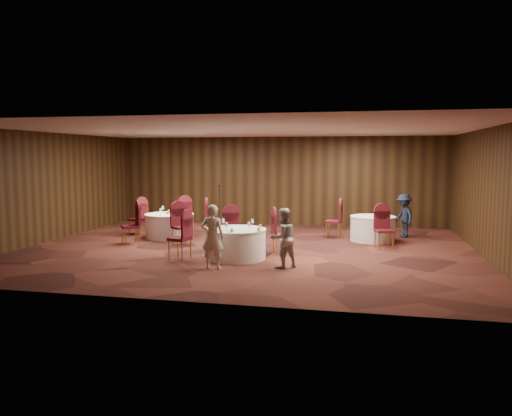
% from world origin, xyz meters
% --- Properties ---
extents(ground, '(12.00, 12.00, 0.00)m').
position_xyz_m(ground, '(0.00, 0.00, 0.00)').
color(ground, black).
rests_on(ground, ground).
extents(room_shell, '(12.00, 12.00, 12.00)m').
position_xyz_m(room_shell, '(0.00, 0.00, 1.96)').
color(room_shell, silver).
rests_on(room_shell, ground).
extents(table_main, '(1.49, 1.49, 0.74)m').
position_xyz_m(table_main, '(0.02, -1.30, 0.38)').
color(table_main, white).
rests_on(table_main, ground).
extents(table_left, '(1.50, 1.50, 0.74)m').
position_xyz_m(table_left, '(-2.77, 1.30, 0.38)').
color(table_left, white).
rests_on(table_left, ground).
extents(table_right, '(1.32, 1.32, 0.74)m').
position_xyz_m(table_right, '(3.34, 2.04, 0.38)').
color(table_right, white).
rests_on(table_right, ground).
extents(chairs_main, '(3.03, 2.16, 1.00)m').
position_xyz_m(chairs_main, '(-0.25, -0.70, 0.50)').
color(chairs_main, '#450D0D').
rests_on(chairs_main, ground).
extents(chairs_left, '(3.16, 3.27, 1.00)m').
position_xyz_m(chairs_left, '(-2.75, 1.33, 0.50)').
color(chairs_left, '#450D0D').
rests_on(chairs_left, ground).
extents(chairs_right, '(2.07, 2.23, 1.00)m').
position_xyz_m(chairs_right, '(2.89, 1.66, 0.50)').
color(chairs_right, '#450D0D').
rests_on(chairs_right, ground).
extents(tabletop_main, '(1.17, 1.02, 0.22)m').
position_xyz_m(tabletop_main, '(0.18, -1.41, 0.84)').
color(tabletop_main, silver).
rests_on(tabletop_main, table_main).
extents(tabletop_left, '(0.79, 0.72, 0.22)m').
position_xyz_m(tabletop_left, '(-2.77, 1.30, 0.82)').
color(tabletop_left, silver).
rests_on(tabletop_left, table_left).
extents(tabletop_right, '(0.08, 0.08, 0.22)m').
position_xyz_m(tabletop_right, '(3.52, 1.82, 0.90)').
color(tabletop_right, silver).
rests_on(tabletop_right, table_right).
extents(mic_stand, '(0.24, 0.24, 1.49)m').
position_xyz_m(mic_stand, '(-1.88, 3.68, 0.43)').
color(mic_stand, black).
rests_on(mic_stand, ground).
extents(woman_a, '(0.54, 0.37, 1.45)m').
position_xyz_m(woman_a, '(-0.21, -2.47, 0.72)').
color(woman_a, silver).
rests_on(woman_a, ground).
extents(woman_b, '(0.83, 0.82, 1.35)m').
position_xyz_m(woman_b, '(1.30, -2.04, 0.68)').
color(woman_b, '#ABABB0').
rests_on(woman_b, ground).
extents(man_c, '(0.82, 1.00, 1.35)m').
position_xyz_m(man_c, '(4.28, 2.90, 0.67)').
color(man_c, black).
rests_on(man_c, ground).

